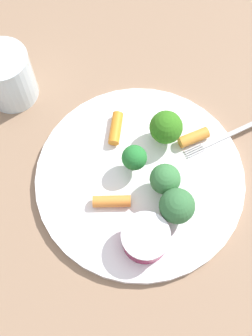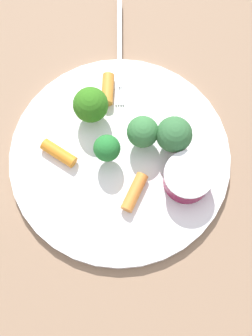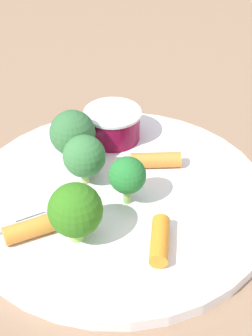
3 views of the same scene
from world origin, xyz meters
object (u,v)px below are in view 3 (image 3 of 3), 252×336
(broccoli_floret_0, at_px, (75,211))
(broccoli_floret_2, at_px, (127,176))
(plate, at_px, (118,197))
(broccoli_floret_3, at_px, (72,133))
(carrot_stick_1, at_px, (160,240))
(carrot_stick_2, at_px, (29,229))
(broccoli_floret_1, at_px, (84,156))
(carrot_stick_0, at_px, (156,160))
(sauce_cup, at_px, (114,125))

(broccoli_floret_0, height_order, broccoli_floret_2, broccoli_floret_0)
(plate, height_order, broccoli_floret_3, broccoli_floret_3)
(broccoli_floret_2, distance_m, carrot_stick_1, 0.07)
(broccoli_floret_3, relative_size, carrot_stick_2, 1.27)
(broccoli_floret_1, distance_m, broccoli_floret_2, 0.05)
(plate, height_order, broccoli_floret_0, broccoli_floret_0)
(broccoli_floret_1, relative_size, broccoli_floret_2, 1.05)
(broccoli_floret_0, height_order, carrot_stick_1, broccoli_floret_0)
(plate, xyz_separation_m, carrot_stick_0, (-0.04, 0.04, 0.01))
(sauce_cup, distance_m, broccoli_floret_3, 0.06)
(sauce_cup, xyz_separation_m, broccoli_floret_2, (0.11, 0.01, 0.01))
(plate, distance_m, broccoli_floret_1, 0.05)
(broccoli_floret_2, xyz_separation_m, broccoli_floret_3, (-0.07, -0.05, 0.00))
(broccoli_floret_1, distance_m, carrot_stick_1, 0.11)
(broccoli_floret_3, height_order, carrot_stick_0, broccoli_floret_3)
(sauce_cup, xyz_separation_m, carrot_stick_0, (0.06, 0.04, -0.01))
(broccoli_floret_3, relative_size, carrot_stick_1, 1.14)
(carrot_stick_1, bearing_deg, broccoli_floret_0, -103.07)
(broccoli_floret_0, xyz_separation_m, broccoli_floret_1, (-0.08, 0.01, -0.00))
(plate, relative_size, broccoli_floret_0, 5.23)
(broccoli_floret_2, height_order, carrot_stick_0, broccoli_floret_2)
(plate, bearing_deg, carrot_stick_2, -56.90)
(sauce_cup, relative_size, carrot_stick_0, 1.23)
(plate, xyz_separation_m, broccoli_floret_1, (-0.02, -0.03, 0.04))
(broccoli_floret_1, height_order, carrot_stick_2, broccoli_floret_1)
(broccoli_floret_0, height_order, carrot_stick_0, broccoli_floret_0)
(broccoli_floret_2, relative_size, broccoli_floret_3, 0.88)
(carrot_stick_1, bearing_deg, carrot_stick_2, -100.85)
(broccoli_floret_0, bearing_deg, broccoli_floret_3, -178.32)
(carrot_stick_1, xyz_separation_m, carrot_stick_2, (-0.02, -0.11, 0.00))
(broccoli_floret_0, bearing_deg, broccoli_floret_1, 173.93)
(broccoli_floret_3, distance_m, carrot_stick_1, 0.15)
(broccoli_floret_1, bearing_deg, carrot_stick_2, -34.70)
(plate, xyz_separation_m, carrot_stick_1, (0.07, 0.03, 0.01))
(broccoli_floret_1, relative_size, carrot_stick_1, 1.06)
(carrot_stick_1, bearing_deg, broccoli_floret_2, -159.14)
(carrot_stick_2, bearing_deg, sauce_cup, 150.84)
(sauce_cup, height_order, carrot_stick_0, sauce_cup)
(broccoli_floret_2, bearing_deg, sauce_cup, -176.44)
(plate, relative_size, broccoli_floret_1, 5.66)
(broccoli_floret_1, relative_size, broccoli_floret_3, 0.92)
(broccoli_floret_3, xyz_separation_m, carrot_stick_1, (0.13, 0.07, -0.02))
(broccoli_floret_0, bearing_deg, carrot_stick_2, -97.05)
(sauce_cup, xyz_separation_m, broccoli_floret_3, (0.04, -0.04, 0.02))
(sauce_cup, height_order, carrot_stick_2, sauce_cup)
(sauce_cup, distance_m, carrot_stick_2, 0.17)
(carrot_stick_0, bearing_deg, broccoli_floret_2, -32.62)
(carrot_stick_0, bearing_deg, broccoli_floret_3, -103.15)
(sauce_cup, relative_size, carrot_stick_2, 1.42)
(sauce_cup, height_order, broccoli_floret_2, broccoli_floret_2)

